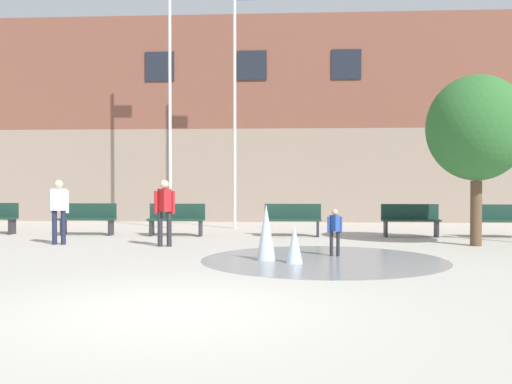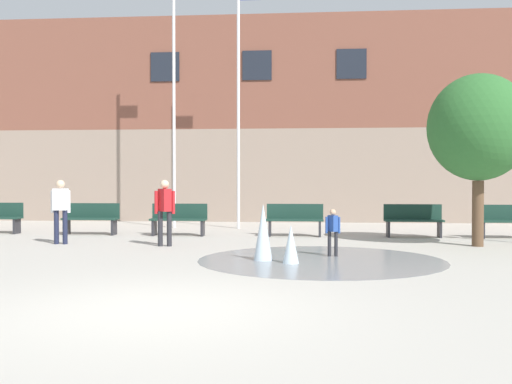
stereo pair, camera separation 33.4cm
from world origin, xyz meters
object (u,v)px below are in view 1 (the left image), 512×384
object	(u,v)px
teen_by_trashcan	(59,207)
flagpole_left	(171,88)
park_bench_left_of_flagpoles	(88,218)
park_bench_center	(176,219)
adult_watching	(165,207)
flagpole_right	(236,94)
park_bench_far_right	(504,220)
park_bench_under_right_flagpole	(293,219)
child_running	(335,229)
street_tree_near_building	(477,128)
park_bench_near_trashcan	(411,220)

from	to	relation	value
teen_by_trashcan	flagpole_left	bearing A→B (deg)	73.51
park_bench_left_of_flagpoles	park_bench_center	distance (m)	2.61
adult_watching	flagpole_right	distance (m)	6.50
park_bench_far_right	teen_by_trashcan	xyz separation A→B (m)	(-11.54, -2.47, 0.45)
park_bench_under_right_flagpole	park_bench_left_of_flagpoles	bearing A→B (deg)	-180.00
child_running	flagpole_right	xyz separation A→B (m)	(-2.75, 6.95, 3.81)
park_bench_far_right	child_running	size ratio (longest dim) A/B	1.62
park_bench_left_of_flagpoles	street_tree_near_building	bearing A→B (deg)	-11.90
child_running	teen_by_trashcan	bearing A→B (deg)	40.85
park_bench_center	child_running	size ratio (longest dim) A/B	1.62
park_bench_near_trashcan	adult_watching	xyz separation A→B (m)	(-6.35, -2.84, 0.45)
park_bench_left_of_flagpoles	park_bench_far_right	distance (m)	11.70
park_bench_under_right_flagpole	park_bench_near_trashcan	distance (m)	3.29
park_bench_center	street_tree_near_building	distance (m)	8.34
park_bench_left_of_flagpoles	park_bench_center	xyz separation A→B (m)	(2.60, -0.09, 0.00)
park_bench_under_right_flagpole	street_tree_near_building	bearing A→B (deg)	-26.21
park_bench_left_of_flagpoles	flagpole_right	distance (m)	6.19
park_bench_center	park_bench_near_trashcan	xyz separation A→B (m)	(6.59, 0.14, 0.00)
street_tree_near_building	adult_watching	bearing A→B (deg)	-175.31
adult_watching	street_tree_near_building	size ratio (longest dim) A/B	0.39
child_running	park_bench_under_right_flagpole	bearing A→B (deg)	-22.35
park_bench_under_right_flagpole	teen_by_trashcan	xyz separation A→B (m)	(-5.74, -2.54, 0.45)
child_running	teen_by_trashcan	size ratio (longest dim) A/B	0.62
park_bench_near_trashcan	park_bench_far_right	bearing A→B (deg)	-2.86
park_bench_left_of_flagpoles	child_running	distance (m)	8.07
park_bench_under_right_flagpole	flagpole_right	distance (m)	5.05
park_bench_near_trashcan	street_tree_near_building	bearing A→B (deg)	-63.14
park_bench_left_of_flagpoles	park_bench_near_trashcan	xyz separation A→B (m)	(9.20, 0.05, 0.00)
park_bench_far_right	street_tree_near_building	size ratio (longest dim) A/B	0.39
park_bench_far_right	street_tree_near_building	bearing A→B (deg)	-123.18
park_bench_under_right_flagpole	street_tree_near_building	distance (m)	5.46
teen_by_trashcan	adult_watching	world-z (taller)	same
park_bench_center	teen_by_trashcan	size ratio (longest dim) A/B	1.01
park_bench_left_of_flagpoles	park_bench_near_trashcan	bearing A→B (deg)	0.32
park_bench_near_trashcan	flagpole_left	size ratio (longest dim) A/B	0.18
adult_watching	child_running	bearing A→B (deg)	-151.27
adult_watching	flagpole_left	bearing A→B (deg)	-29.42
adult_watching	flagpole_left	distance (m)	6.58
flagpole_right	street_tree_near_building	distance (m)	8.05
park_bench_left_of_flagpoles	flagpole_right	world-z (taller)	flagpole_right
park_bench_center	adult_watching	size ratio (longest dim) A/B	1.01
park_bench_under_right_flagpole	park_bench_near_trashcan	size ratio (longest dim) A/B	1.00
park_bench_under_right_flagpole	adult_watching	world-z (taller)	adult_watching
park_bench_left_of_flagpoles	park_bench_near_trashcan	world-z (taller)	same
park_bench_under_right_flagpole	teen_by_trashcan	world-z (taller)	teen_by_trashcan
park_bench_under_right_flagpole	park_bench_near_trashcan	xyz separation A→B (m)	(3.29, 0.05, 0.00)
park_bench_center	park_bench_under_right_flagpole	xyz separation A→B (m)	(3.30, 0.09, 0.00)
teen_by_trashcan	flagpole_right	distance (m)	7.30
park_bench_under_right_flagpole	adult_watching	xyz separation A→B (m)	(-3.06, -2.79, 0.45)
park_bench_near_trashcan	adult_watching	size ratio (longest dim) A/B	1.01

